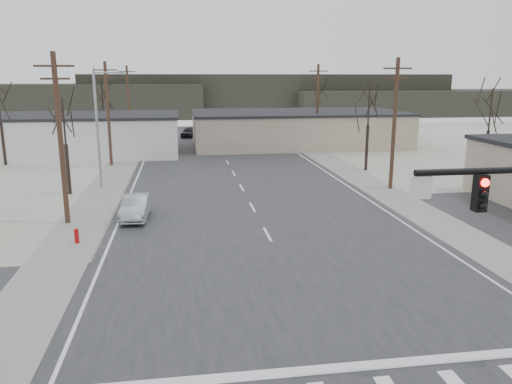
# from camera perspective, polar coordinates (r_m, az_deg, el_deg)

# --- Properties ---
(ground) EXTENTS (140.00, 140.00, 0.00)m
(ground) POSITION_cam_1_polar(r_m,az_deg,el_deg) (20.61, 5.17, -11.76)
(ground) COLOR silver
(ground) RESTS_ON ground
(main_road) EXTENTS (18.00, 110.00, 0.05)m
(main_road) POSITION_cam_1_polar(r_m,az_deg,el_deg) (34.55, -0.66, -1.34)
(main_road) COLOR #262629
(main_road) RESTS_ON ground
(cross_road) EXTENTS (90.00, 10.00, 0.04)m
(cross_road) POSITION_cam_1_polar(r_m,az_deg,el_deg) (20.60, 5.17, -11.71)
(cross_road) COLOR #262629
(cross_road) RESTS_ON ground
(sidewalk_left) EXTENTS (3.00, 90.00, 0.06)m
(sidewalk_left) POSITION_cam_1_polar(r_m,az_deg,el_deg) (39.57, -17.08, -0.05)
(sidewalk_left) COLOR gray
(sidewalk_left) RESTS_ON ground
(sidewalk_right) EXTENTS (3.00, 90.00, 0.06)m
(sidewalk_right) POSITION_cam_1_polar(r_m,az_deg,el_deg) (41.94, 12.88, 0.93)
(sidewalk_right) COLOR gray
(sidewalk_right) RESTS_ON ground
(fire_hydrant) EXTENTS (0.24, 0.24, 0.87)m
(fire_hydrant) POSITION_cam_1_polar(r_m,az_deg,el_deg) (27.97, -19.82, -4.73)
(fire_hydrant) COLOR #A50C0C
(fire_hydrant) RESTS_ON ground
(building_left_far) EXTENTS (22.30, 12.30, 4.50)m
(building_left_far) POSITION_cam_1_polar(r_m,az_deg,el_deg) (59.60, -19.64, 6.21)
(building_left_far) COLOR silver
(building_left_far) RESTS_ON ground
(building_right_far) EXTENTS (26.30, 14.30, 4.30)m
(building_right_far) POSITION_cam_1_polar(r_m,az_deg,el_deg) (64.15, 4.69, 7.27)
(building_right_far) COLOR tan
(building_right_far) RESTS_ON ground
(upole_left_b) EXTENTS (2.20, 0.30, 10.00)m
(upole_left_b) POSITION_cam_1_polar(r_m,az_deg,el_deg) (31.12, -21.47, 5.90)
(upole_left_b) COLOR #4B3122
(upole_left_b) RESTS_ON ground
(upole_left_c) EXTENTS (2.20, 0.30, 10.00)m
(upole_left_c) POSITION_cam_1_polar(r_m,az_deg,el_deg) (50.74, -16.55, 8.72)
(upole_left_c) COLOR #4B3122
(upole_left_c) RESTS_ON ground
(upole_left_d) EXTENTS (2.20, 0.30, 10.00)m
(upole_left_d) POSITION_cam_1_polar(r_m,az_deg,el_deg) (70.57, -14.36, 9.95)
(upole_left_d) COLOR #4B3122
(upole_left_d) RESTS_ON ground
(upole_right_a) EXTENTS (2.20, 0.30, 10.00)m
(upole_right_a) POSITION_cam_1_polar(r_m,az_deg,el_deg) (39.69, 15.53, 7.70)
(upole_right_a) COLOR #4B3122
(upole_right_a) RESTS_ON ground
(upole_right_b) EXTENTS (2.20, 0.30, 10.00)m
(upole_right_b) POSITION_cam_1_polar(r_m,az_deg,el_deg) (60.41, 7.02, 9.78)
(upole_right_b) COLOR #4B3122
(upole_right_b) RESTS_ON ground
(streetlight_main) EXTENTS (2.40, 0.25, 9.00)m
(streetlight_main) POSITION_cam_1_polar(r_m,az_deg,el_deg) (40.78, -17.44, 7.52)
(streetlight_main) COLOR gray
(streetlight_main) RESTS_ON ground
(tree_left_near) EXTENTS (3.30, 3.30, 7.35)m
(tree_left_near) POSITION_cam_1_polar(r_m,az_deg,el_deg) (39.22, -21.09, 7.25)
(tree_left_near) COLOR #2C221B
(tree_left_near) RESTS_ON ground
(tree_right_mid) EXTENTS (3.74, 3.74, 8.33)m
(tree_right_mid) POSITION_cam_1_polar(r_m,az_deg,el_deg) (47.40, 12.78, 9.52)
(tree_right_mid) COLOR #2C221B
(tree_right_mid) RESTS_ON ground
(tree_left_far) EXTENTS (3.96, 3.96, 8.82)m
(tree_left_far) POSITION_cam_1_polar(r_m,az_deg,el_deg) (64.88, -17.17, 10.47)
(tree_left_far) COLOR #2C221B
(tree_left_far) RESTS_ON ground
(tree_right_far) EXTENTS (3.52, 3.52, 7.84)m
(tree_right_far) POSITION_cam_1_polar(r_m,az_deg,el_deg) (72.88, 7.19, 10.61)
(tree_right_far) COLOR #2C221B
(tree_right_far) RESTS_ON ground
(tree_lot) EXTENTS (3.52, 3.52, 7.84)m
(tree_lot) POSITION_cam_1_polar(r_m,az_deg,el_deg) (48.23, 25.20, 8.25)
(tree_lot) COLOR #2C221B
(tree_lot) RESTS_ON ground
(hill_left) EXTENTS (70.00, 18.00, 7.00)m
(hill_left) POSITION_cam_1_polar(r_m,az_deg,el_deg) (114.39, -24.28, 9.41)
(hill_left) COLOR #333026
(hill_left) RESTS_ON ground
(hill_center) EXTENTS (80.00, 18.00, 9.00)m
(hill_center) POSITION_cam_1_polar(r_m,az_deg,el_deg) (115.88, 1.24, 11.08)
(hill_center) COLOR #333026
(hill_center) RESTS_ON ground
(hill_right) EXTENTS (60.00, 18.00, 5.50)m
(hill_right) POSITION_cam_1_polar(r_m,az_deg,el_deg) (121.26, 18.52, 9.68)
(hill_right) COLOR #333026
(hill_right) RESTS_ON ground
(sedan_crossing) EXTENTS (1.75, 4.43, 1.43)m
(sedan_crossing) POSITION_cam_1_polar(r_m,az_deg,el_deg) (31.70, -13.57, -1.66)
(sedan_crossing) COLOR gray
(sedan_crossing) RESTS_ON main_road
(car_far_a) EXTENTS (2.62, 5.56, 1.57)m
(car_far_a) POSITION_cam_1_polar(r_m,az_deg,el_deg) (69.48, 1.02, 6.66)
(car_far_a) COLOR black
(car_far_a) RESTS_ON main_road
(car_far_b) EXTENTS (2.79, 4.51, 1.43)m
(car_far_b) POSITION_cam_1_polar(r_m,az_deg,el_deg) (72.97, -7.66, 6.81)
(car_far_b) COLOR black
(car_far_b) RESTS_ON main_road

